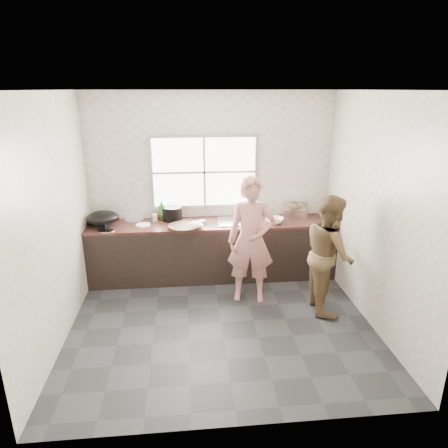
{
  "coord_description": "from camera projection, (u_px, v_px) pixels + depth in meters",
  "views": [
    {
      "loc": [
        -0.38,
        -4.22,
        2.71
      ],
      "look_at": [
        0.1,
        0.65,
        1.05
      ],
      "focal_mm": 32.0,
      "sensor_mm": 36.0,
      "label": 1
    }
  ],
  "objects": [
    {
      "name": "bowl_held",
      "position": [
        241.0,
        220.0,
        5.86
      ],
      "size": [
        0.21,
        0.21,
        0.06
      ],
      "primitive_type": "imported",
      "rotation": [
        0.0,
        0.0,
        -0.19
      ],
      "color": "white",
      "rests_on": "countertop"
    },
    {
      "name": "bowl_mince",
      "position": [
        196.0,
        226.0,
        5.6
      ],
      "size": [
        0.26,
        0.26,
        0.05
      ],
      "primitive_type": "imported",
      "rotation": [
        0.0,
        0.0,
        0.29
      ],
      "color": "silver",
      "rests_on": "countertop"
    },
    {
      "name": "floor",
      "position": [
        221.0,
        323.0,
        4.89
      ],
      "size": [
        3.6,
        3.2,
        0.01
      ],
      "primitive_type": "cube",
      "color": "#2C2C2F",
      "rests_on": "ground"
    },
    {
      "name": "bottle_green",
      "position": [
        162.0,
        209.0,
        5.92
      ],
      "size": [
        0.13,
        0.13,
        0.32
      ],
      "primitive_type": "imported",
      "rotation": [
        0.0,
        0.0,
        -0.1
      ],
      "color": "#2C862F",
      "rests_on": "countertop"
    },
    {
      "name": "wall_right",
      "position": [
        376.0,
        213.0,
        4.62
      ],
      "size": [
        0.01,
        3.2,
        2.7
      ],
      "primitive_type": "cube",
      "color": "beige",
      "rests_on": "ground"
    },
    {
      "name": "dish_rack",
      "position": [
        294.0,
        208.0,
        6.08
      ],
      "size": [
        0.38,
        0.28,
        0.27
      ],
      "primitive_type": "cube",
      "rotation": [
        0.0,
        0.0,
        -0.07
      ],
      "color": "silver",
      "rests_on": "countertop"
    },
    {
      "name": "wall_left",
      "position": [
        54.0,
        222.0,
        4.29
      ],
      "size": [
        0.01,
        3.2,
        2.7
      ],
      "primitive_type": "cube",
      "color": "beige",
      "rests_on": "ground"
    },
    {
      "name": "ceiling",
      "position": [
        220.0,
        90.0,
        4.02
      ],
      "size": [
        3.6,
        3.2,
        0.01
      ],
      "primitive_type": "cube",
      "color": "silver",
      "rests_on": "wall_back"
    },
    {
      "name": "glass_jar",
      "position": [
        155.0,
        218.0,
        5.87
      ],
      "size": [
        0.1,
        0.1,
        0.11
      ],
      "primitive_type": "cylinder",
      "rotation": [
        0.0,
        0.0,
        0.43
      ],
      "color": "silver",
      "rests_on": "countertop"
    },
    {
      "name": "person_side",
      "position": [
        329.0,
        254.0,
        5.0
      ],
      "size": [
        0.61,
        0.76,
        1.51
      ],
      "primitive_type": "imported",
      "rotation": [
        0.0,
        0.0,
        1.52
      ],
      "color": "brown",
      "rests_on": "floor"
    },
    {
      "name": "window_glazing",
      "position": [
        204.0,
        172.0,
        5.85
      ],
      "size": [
        1.5,
        0.01,
        1.0
      ],
      "primitive_type": "cube",
      "color": "white",
      "rests_on": "window_frame"
    },
    {
      "name": "cabinet",
      "position": [
        213.0,
        251.0,
        5.97
      ],
      "size": [
        3.6,
        0.62,
        0.82
      ],
      "primitive_type": "cube",
      "color": "black",
      "rests_on": "floor"
    },
    {
      "name": "window_frame",
      "position": [
        204.0,
        172.0,
        5.88
      ],
      "size": [
        1.6,
        0.05,
        1.1
      ],
      "primitive_type": "cube",
      "color": "#9EA0A5",
      "rests_on": "wall_back"
    },
    {
      "name": "faucet",
      "position": [
        235.0,
        208.0,
        6.0
      ],
      "size": [
        0.02,
        0.02,
        0.3
      ],
      "primitive_type": "cylinder",
      "color": "silver",
      "rests_on": "countertop"
    },
    {
      "name": "pot_lid_right",
      "position": [
        134.0,
        220.0,
        5.93
      ],
      "size": [
        0.32,
        0.32,
        0.01
      ],
      "primitive_type": "cylinder",
      "rotation": [
        0.0,
        0.0,
        0.15
      ],
      "color": "silver",
      "rests_on": "countertop"
    },
    {
      "name": "burner",
      "position": [
        100.0,
        220.0,
        5.84
      ],
      "size": [
        0.52,
        0.52,
        0.06
      ],
      "primitive_type": "cube",
      "rotation": [
        0.0,
        0.0,
        -0.35
      ],
      "color": "black",
      "rests_on": "countertop"
    },
    {
      "name": "cutting_board",
      "position": [
        184.0,
        227.0,
        5.58
      ],
      "size": [
        0.55,
        0.55,
        0.04
      ],
      "primitive_type": "cylinder",
      "rotation": [
        0.0,
        0.0,
        0.33
      ],
      "color": "black",
      "rests_on": "countertop"
    },
    {
      "name": "wall_front",
      "position": [
        240.0,
        284.0,
        2.94
      ],
      "size": [
        3.6,
        0.01,
        2.7
      ],
      "primitive_type": "cube",
      "color": "beige",
      "rests_on": "ground"
    },
    {
      "name": "countertop",
      "position": [
        213.0,
        224.0,
        5.83
      ],
      "size": [
        3.6,
        0.64,
        0.04
      ],
      "primitive_type": "cube",
      "color": "#381C17",
      "rests_on": "cabinet"
    },
    {
      "name": "woman",
      "position": [
        251.0,
        244.0,
        5.21
      ],
      "size": [
        0.63,
        0.47,
        1.57
      ],
      "primitive_type": "imported",
      "rotation": [
        0.0,
        0.0,
        -0.16
      ],
      "color": "#D78681",
      "rests_on": "floor"
    },
    {
      "name": "bottle_brown_short",
      "position": [
        162.0,
        214.0,
        5.95
      ],
      "size": [
        0.15,
        0.15,
        0.15
      ],
      "primitive_type": "imported",
      "rotation": [
        0.0,
        0.0,
        -0.38
      ],
      "color": "#462E11",
      "rests_on": "countertop"
    },
    {
      "name": "wall_back",
      "position": [
        211.0,
        185.0,
        5.97
      ],
      "size": [
        3.6,
        0.01,
        2.7
      ],
      "primitive_type": "cube",
      "color": "beige",
      "rests_on": "ground"
    },
    {
      "name": "sink",
      "position": [
        237.0,
        221.0,
        5.86
      ],
      "size": [
        0.55,
        0.45,
        0.02
      ],
      "primitive_type": "cube",
      "color": "silver",
      "rests_on": "countertop"
    },
    {
      "name": "black_pot",
      "position": [
        172.0,
        214.0,
        5.9
      ],
      "size": [
        0.3,
        0.3,
        0.2
      ],
      "primitive_type": "cylinder",
      "rotation": [
        0.0,
        0.0,
        -0.06
      ],
      "color": "black",
      "rests_on": "countertop"
    },
    {
      "name": "bowl_crabs",
      "position": [
        274.0,
        221.0,
        5.8
      ],
      "size": [
        0.27,
        0.27,
        0.07
      ],
      "primitive_type": "imported",
      "rotation": [
        0.0,
        0.0,
        0.33
      ],
      "color": "white",
      "rests_on": "countertop"
    },
    {
      "name": "wok",
      "position": [
        103.0,
        217.0,
        5.59
      ],
      "size": [
        0.49,
        0.49,
        0.17
      ],
      "primitive_type": "ellipsoid",
      "rotation": [
        0.0,
        0.0,
        -0.13
      ],
      "color": "black",
      "rests_on": "burner"
    },
    {
      "name": "cleaver",
      "position": [
        199.0,
        221.0,
        5.74
      ],
      "size": [
        0.23,
        0.19,
        0.01
      ],
      "primitive_type": "cube",
      "rotation": [
        0.0,
        0.0,
        0.52
      ],
      "color": "silver",
      "rests_on": "cutting_board"
    },
    {
      "name": "plate_food",
      "position": [
        143.0,
        225.0,
        5.7
      ],
      "size": [
        0.21,
        0.21,
        0.02
      ],
      "primitive_type": "cylinder",
      "rotation": [
        0.0,
        0.0,
        -0.02
      ],
      "color": "white",
      "rests_on": "countertop"
    },
    {
      "name": "pot_lid_left",
      "position": [
        106.0,
        230.0,
        5.5
      ],
      "size": [
        0.29,
        0.29,
        0.01
      ],
      "primitive_type": "cylinder",
      "rotation": [
        0.0,
        0.0,
        0.3
      ],
      "color": "silver",
      "rests_on": "countertop"
    },
    {
      "name": "bottle_brown_tall",
      "position": [
        173.0,
        213.0,
        5.96
      ],
      "size": [
        0.08,
        0.08,
        0.18
      ],
      "primitive_type": "imported",
      "rotation": [
        0.0,
        0.0,
        -0.02
      ],
      "color": "#503414",
      "rests_on": "countertop"
    }
  ]
}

